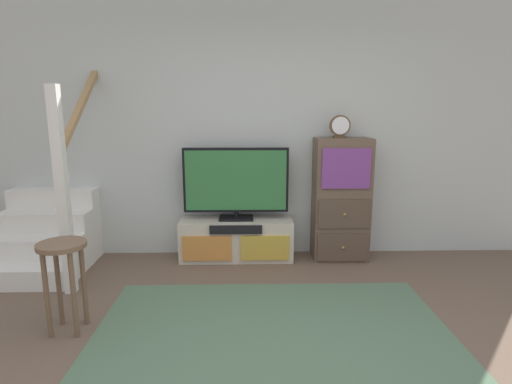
{
  "coord_description": "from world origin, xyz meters",
  "views": [
    {
      "loc": [
        -0.18,
        -2.08,
        1.62
      ],
      "look_at": [
        -0.1,
        1.77,
        0.83
      ],
      "focal_mm": 29.11,
      "sensor_mm": 36.0,
      "label": 1
    }
  ],
  "objects_px": {
    "side_cabinet": "(341,200)",
    "desk_clock": "(340,127)",
    "media_console": "(236,239)",
    "television": "(236,182)",
    "bar_stool_near": "(63,265)"
  },
  "relations": [
    {
      "from": "side_cabinet",
      "to": "desk_clock",
      "type": "relative_size",
      "value": 5.58
    },
    {
      "from": "media_console",
      "to": "television",
      "type": "xyz_separation_m",
      "value": [
        -0.0,
        0.02,
        0.62
      ]
    },
    {
      "from": "bar_stool_near",
      "to": "side_cabinet",
      "type": "bearing_deg",
      "value": 32.16
    },
    {
      "from": "media_console",
      "to": "desk_clock",
      "type": "xyz_separation_m",
      "value": [
        1.07,
        -0.0,
        1.2
      ]
    },
    {
      "from": "television",
      "to": "desk_clock",
      "type": "bearing_deg",
      "value": -1.53
    },
    {
      "from": "side_cabinet",
      "to": "desk_clock",
      "type": "distance_m",
      "value": 0.77
    },
    {
      "from": "desk_clock",
      "to": "bar_stool_near",
      "type": "distance_m",
      "value": 2.84
    },
    {
      "from": "media_console",
      "to": "bar_stool_near",
      "type": "bearing_deg",
      "value": -129.67
    },
    {
      "from": "desk_clock",
      "to": "bar_stool_near",
      "type": "height_order",
      "value": "desk_clock"
    },
    {
      "from": "television",
      "to": "desk_clock",
      "type": "relative_size",
      "value": 4.74
    },
    {
      "from": "media_console",
      "to": "bar_stool_near",
      "type": "height_order",
      "value": "bar_stool_near"
    },
    {
      "from": "television",
      "to": "desk_clock",
      "type": "distance_m",
      "value": 1.22
    },
    {
      "from": "media_console",
      "to": "side_cabinet",
      "type": "xyz_separation_m",
      "value": [
        1.12,
        0.01,
        0.43
      ]
    },
    {
      "from": "side_cabinet",
      "to": "television",
      "type": "bearing_deg",
      "value": 179.3
    },
    {
      "from": "media_console",
      "to": "television",
      "type": "height_order",
      "value": "television"
    }
  ]
}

